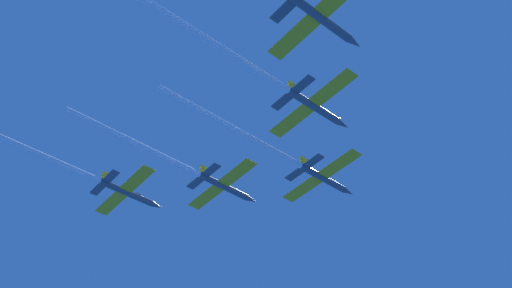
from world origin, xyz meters
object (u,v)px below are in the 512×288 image
at_px(jet_right_wing, 264,75).
at_px(jet_left_outer, 83,173).
at_px(jet_left_wing, 185,167).
at_px(jet_lead, 281,155).

xyz_separation_m(jet_right_wing, jet_left_outer, (-40.27, -11.24, -1.00)).
distance_m(jet_right_wing, jet_left_outer, 41.82).
distance_m(jet_left_wing, jet_left_outer, 19.55).
bearing_deg(jet_left_outer, jet_left_wing, 47.02).
bearing_deg(jet_left_wing, jet_lead, 38.53).
height_order(jet_right_wing, jet_left_outer, jet_right_wing).
xyz_separation_m(jet_lead, jet_left_outer, (-27.83, -25.85, -0.23)).
relative_size(jet_left_wing, jet_left_outer, 0.98).
relative_size(jet_left_wing, jet_right_wing, 0.90).
bearing_deg(jet_lead, jet_left_outer, -137.11).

